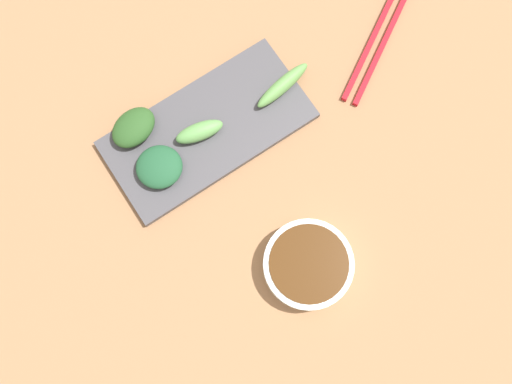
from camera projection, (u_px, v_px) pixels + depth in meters
The scene contains 8 objects.
tabletop at pixel (264, 205), 0.79m from camera, with size 2.10×2.10×0.02m, color #9F724D.
sauce_bowl at pixel (308, 265), 0.74m from camera, with size 0.12×0.12×0.04m.
serving_plate at pixel (208, 130), 0.80m from camera, with size 0.14×0.30×0.01m, color #4A494E.
broccoli_stalk_0 at pixel (199, 132), 0.78m from camera, with size 0.03×0.07×0.02m, color #63A254.
broccoli_stalk_1 at pixel (283, 85), 0.80m from camera, with size 0.02×0.10×0.02m, color #649E4F.
broccoli_leafy_2 at pixel (133, 128), 0.78m from camera, with size 0.05×0.07×0.03m, color #2B5523.
broccoli_leafy_3 at pixel (159, 167), 0.77m from camera, with size 0.06×0.07×0.02m, color #225734.
chopsticks at pixel (380, 38), 0.83m from camera, with size 0.14×0.21×0.01m.
Camera 1 is at (-0.12, 0.09, 0.79)m, focal length 38.81 mm.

